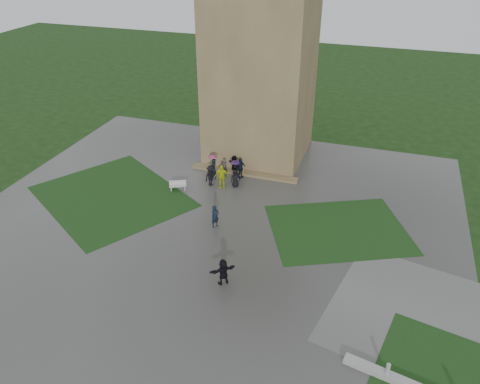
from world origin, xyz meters
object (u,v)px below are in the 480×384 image
(pedestrian_near, at_px, (223,272))
(bench, at_px, (178,185))
(tower, at_px, (261,52))
(pedestrian_mid, at_px, (215,216))

(pedestrian_near, bearing_deg, bench, -92.65)
(tower, relative_size, pedestrian_near, 10.78)
(bench, relative_size, pedestrian_mid, 0.82)
(bench, distance_m, pedestrian_near, 11.51)
(tower, bearing_deg, pedestrian_near, -80.52)
(pedestrian_mid, bearing_deg, tower, 34.00)
(tower, relative_size, bench, 13.21)
(tower, xyz_separation_m, bench, (-4.13, -8.49, -8.59))
(tower, distance_m, bench, 12.76)
(bench, bearing_deg, pedestrian_near, -77.07)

